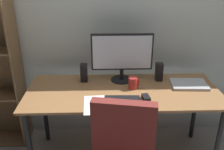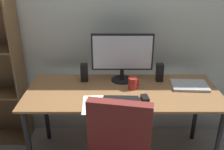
{
  "view_description": "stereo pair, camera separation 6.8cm",
  "coord_description": "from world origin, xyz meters",
  "px_view_note": "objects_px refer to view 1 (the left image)",
  "views": [
    {
      "loc": [
        -0.16,
        -1.97,
        1.76
      ],
      "look_at": [
        -0.1,
        -0.03,
        0.9
      ],
      "focal_mm": 40.46,
      "sensor_mm": 36.0,
      "label": 1
    },
    {
      "loc": [
        -0.09,
        -1.97,
        1.76
      ],
      "look_at": [
        -0.1,
        -0.03,
        0.9
      ],
      "focal_mm": 40.46,
      "sensor_mm": 36.0,
      "label": 2
    }
  ],
  "objects_px": {
    "laptop": "(189,84)",
    "keyboard": "(122,99)",
    "desk": "(123,98)",
    "mouse": "(146,98)",
    "monitor": "(122,54)",
    "speaker_right": "(159,72)",
    "speaker_left": "(84,73)",
    "coffee_mug": "(133,83)"
  },
  "relations": [
    {
      "from": "coffee_mug",
      "to": "speaker_right",
      "type": "xyz_separation_m",
      "value": [
        0.26,
        0.17,
        0.03
      ]
    },
    {
      "from": "desk",
      "to": "speaker_left",
      "type": "distance_m",
      "value": 0.44
    },
    {
      "from": "monitor",
      "to": "keyboard",
      "type": "distance_m",
      "value": 0.46
    },
    {
      "from": "mouse",
      "to": "speaker_left",
      "type": "height_order",
      "value": "speaker_left"
    },
    {
      "from": "monitor",
      "to": "speaker_right",
      "type": "bearing_deg",
      "value": -1.28
    },
    {
      "from": "desk",
      "to": "laptop",
      "type": "xyz_separation_m",
      "value": [
        0.61,
        0.08,
        0.09
      ]
    },
    {
      "from": "desk",
      "to": "speaker_left",
      "type": "xyz_separation_m",
      "value": [
        -0.35,
        0.2,
        0.17
      ]
    },
    {
      "from": "coffee_mug",
      "to": "speaker_left",
      "type": "distance_m",
      "value": 0.47
    },
    {
      "from": "monitor",
      "to": "speaker_right",
      "type": "distance_m",
      "value": 0.39
    },
    {
      "from": "keyboard",
      "to": "speaker_left",
      "type": "xyz_separation_m",
      "value": [
        -0.33,
        0.38,
        0.08
      ]
    },
    {
      "from": "speaker_right",
      "to": "desk",
      "type": "bearing_deg",
      "value": -150.42
    },
    {
      "from": "desk",
      "to": "coffee_mug",
      "type": "distance_m",
      "value": 0.16
    },
    {
      "from": "monitor",
      "to": "desk",
      "type": "bearing_deg",
      "value": -89.79
    },
    {
      "from": "desk",
      "to": "coffee_mug",
      "type": "bearing_deg",
      "value": 20.87
    },
    {
      "from": "desk",
      "to": "laptop",
      "type": "distance_m",
      "value": 0.62
    },
    {
      "from": "mouse",
      "to": "speaker_left",
      "type": "bearing_deg",
      "value": 137.47
    },
    {
      "from": "desk",
      "to": "keyboard",
      "type": "xyz_separation_m",
      "value": [
        -0.02,
        -0.18,
        0.09
      ]
    },
    {
      "from": "keyboard",
      "to": "coffee_mug",
      "type": "xyz_separation_m",
      "value": [
        0.11,
        0.21,
        0.04
      ]
    },
    {
      "from": "desk",
      "to": "mouse",
      "type": "bearing_deg",
      "value": -44.31
    },
    {
      "from": "monitor",
      "to": "keyboard",
      "type": "height_order",
      "value": "monitor"
    },
    {
      "from": "keyboard",
      "to": "speaker_right",
      "type": "height_order",
      "value": "speaker_right"
    },
    {
      "from": "monitor",
      "to": "coffee_mug",
      "type": "relative_size",
      "value": 5.38
    },
    {
      "from": "desk",
      "to": "coffee_mug",
      "type": "height_order",
      "value": "coffee_mug"
    },
    {
      "from": "monitor",
      "to": "mouse",
      "type": "xyz_separation_m",
      "value": [
        0.17,
        -0.38,
        -0.24
      ]
    },
    {
      "from": "monitor",
      "to": "laptop",
      "type": "distance_m",
      "value": 0.67
    },
    {
      "from": "monitor",
      "to": "mouse",
      "type": "relative_size",
      "value": 5.86
    },
    {
      "from": "monitor",
      "to": "mouse",
      "type": "height_order",
      "value": "monitor"
    },
    {
      "from": "coffee_mug",
      "to": "speaker_left",
      "type": "bearing_deg",
      "value": 159.45
    },
    {
      "from": "monitor",
      "to": "speaker_left",
      "type": "height_order",
      "value": "monitor"
    },
    {
      "from": "desk",
      "to": "speaker_right",
      "type": "distance_m",
      "value": 0.44
    },
    {
      "from": "desk",
      "to": "keyboard",
      "type": "height_order",
      "value": "keyboard"
    },
    {
      "from": "keyboard",
      "to": "laptop",
      "type": "distance_m",
      "value": 0.68
    },
    {
      "from": "keyboard",
      "to": "speaker_left",
      "type": "relative_size",
      "value": 1.71
    },
    {
      "from": "keyboard",
      "to": "speaker_left",
      "type": "bearing_deg",
      "value": 133.25
    },
    {
      "from": "coffee_mug",
      "to": "desk",
      "type": "bearing_deg",
      "value": -159.13
    },
    {
      "from": "desk",
      "to": "mouse",
      "type": "xyz_separation_m",
      "value": [
        0.17,
        -0.17,
        0.1
      ]
    },
    {
      "from": "speaker_right",
      "to": "mouse",
      "type": "bearing_deg",
      "value": -115.8
    },
    {
      "from": "monitor",
      "to": "speaker_left",
      "type": "relative_size",
      "value": 3.31
    },
    {
      "from": "laptop",
      "to": "keyboard",
      "type": "bearing_deg",
      "value": -154.39
    },
    {
      "from": "monitor",
      "to": "coffee_mug",
      "type": "bearing_deg",
      "value": -62.7
    },
    {
      "from": "laptop",
      "to": "speaker_left",
      "type": "bearing_deg",
      "value": 176.04
    },
    {
      "from": "desk",
      "to": "speaker_right",
      "type": "height_order",
      "value": "speaker_right"
    }
  ]
}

